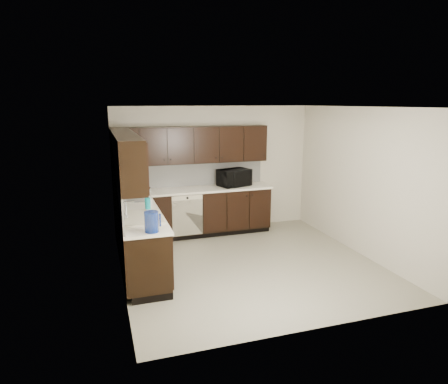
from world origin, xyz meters
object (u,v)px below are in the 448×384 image
object	(u,v)px
sink	(142,222)
storage_bin	(136,195)
blue_pitcher	(151,222)
toaster_oven	(127,187)
microwave	(234,178)

from	to	relation	value
sink	storage_bin	size ratio (longest dim) A/B	1.86
storage_bin	blue_pitcher	xyz separation A→B (m)	(0.02, -1.78, 0.05)
toaster_oven	blue_pitcher	world-z (taller)	blue_pitcher
sink	microwave	size ratio (longest dim) A/B	1.36
microwave	toaster_oven	distance (m)	2.07
sink	blue_pitcher	world-z (taller)	blue_pitcher
toaster_oven	storage_bin	xyz separation A→B (m)	(0.10, -0.67, -0.02)
toaster_oven	blue_pitcher	size ratio (longest dim) A/B	1.19
sink	storage_bin	bearing A→B (deg)	88.40
blue_pitcher	toaster_oven	bearing A→B (deg)	71.96
microwave	blue_pitcher	size ratio (longest dim) A/B	2.23
microwave	toaster_oven	size ratio (longest dim) A/B	1.87
toaster_oven	microwave	bearing A→B (deg)	3.61
blue_pitcher	microwave	bearing A→B (deg)	30.07
storage_bin	microwave	bearing A→B (deg)	17.36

